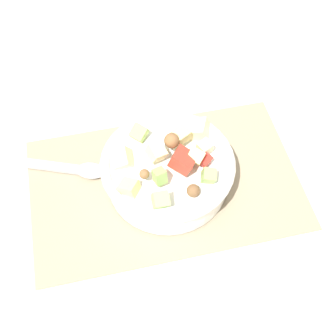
# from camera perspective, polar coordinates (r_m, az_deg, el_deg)

# --- Properties ---
(ground_plane) EXTENTS (2.40, 2.40, 0.00)m
(ground_plane) POSITION_cam_1_polar(r_m,az_deg,el_deg) (0.86, -0.40, -1.99)
(ground_plane) COLOR silver
(placemat) EXTENTS (0.50, 0.31, 0.01)m
(placemat) POSITION_cam_1_polar(r_m,az_deg,el_deg) (0.86, -0.40, -1.89)
(placemat) COLOR gray
(placemat) RESTS_ON ground_plane
(salad_bowl) EXTENTS (0.24, 0.24, 0.11)m
(salad_bowl) POSITION_cam_1_polar(r_m,az_deg,el_deg) (0.82, 0.02, -0.30)
(salad_bowl) COLOR white
(salad_bowl) RESTS_ON placemat
(serving_spoon) EXTENTS (0.18, 0.09, 0.01)m
(serving_spoon) POSITION_cam_1_polar(r_m,az_deg,el_deg) (0.88, -11.63, -0.08)
(serving_spoon) COLOR #B7B7BC
(serving_spoon) RESTS_ON placemat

